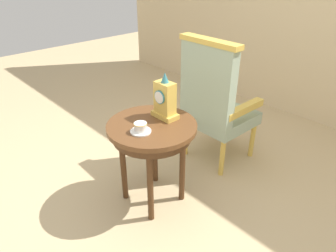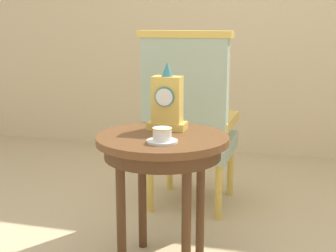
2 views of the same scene
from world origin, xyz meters
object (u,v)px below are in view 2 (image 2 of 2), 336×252
at_px(side_table, 162,153).
at_px(teacup_left, 162,136).
at_px(armchair, 189,119).
at_px(mantel_clock, 167,103).

distance_m(side_table, teacup_left, 0.17).
distance_m(teacup_left, armchair, 0.88).
bearing_deg(mantel_clock, teacup_left, -79.33).
distance_m(side_table, armchair, 0.75).
height_order(teacup_left, armchair, armchair).
bearing_deg(teacup_left, mantel_clock, 100.67).
xyz_separation_m(mantel_clock, armchair, (-0.03, 0.61, -0.21)).
bearing_deg(teacup_left, armchair, 95.09).
xyz_separation_m(teacup_left, armchair, (-0.08, 0.87, -0.10)).
bearing_deg(teacup_left, side_table, 105.59).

